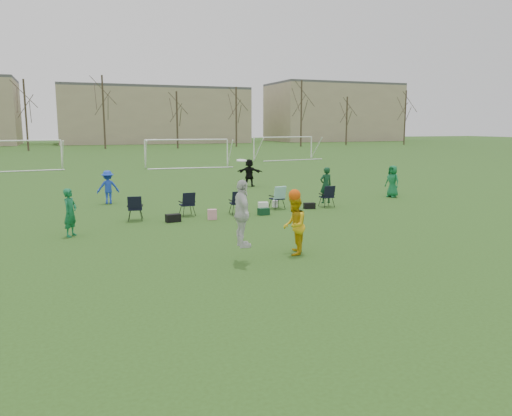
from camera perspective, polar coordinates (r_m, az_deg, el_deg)
name	(u,v)px	position (r m, az deg, el deg)	size (l,w,h in m)	color
ground	(317,262)	(13.52, 7.00, -6.19)	(260.00, 260.00, 0.00)	#2B4C17
fielder_green_near	(70,213)	(17.48, -20.47, -0.49)	(0.58, 0.38, 1.59)	#12663B
fielder_blue	(108,187)	(24.33, -16.56, 2.30)	(1.00, 0.58, 1.56)	#193CC0
fielder_green_far	(392,181)	(26.43, 15.33, 2.97)	(0.79, 0.52, 1.62)	#126837
fielder_black	(249,173)	(30.02, -0.76, 4.06)	(1.53, 0.49, 1.65)	black
center_contest	(270,219)	(13.62, 1.62, -1.29)	(2.38, 1.32, 2.75)	silver
sideline_setup	(253,199)	(21.12, -0.38, 0.99)	(9.17, 2.14, 1.78)	#103C21
goal_left	(14,147)	(45.67, -25.96, 6.33)	(7.39, 0.76, 2.46)	white
goal_mid	(187,145)	(44.68, -7.89, 7.13)	(7.40, 0.63, 2.46)	white
goal_right	(284,142)	(54.24, 3.17, 7.59)	(7.35, 1.14, 2.46)	white
tree_line	(106,116)	(81.59, -16.74, 10.03)	(110.28, 3.28, 11.40)	#382B21
building_row	(128,114)	(108.27, -14.38, 10.36)	(126.00, 16.00, 13.00)	tan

